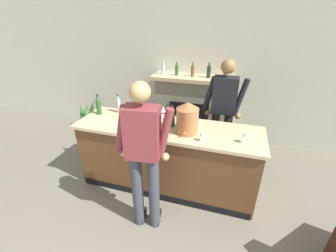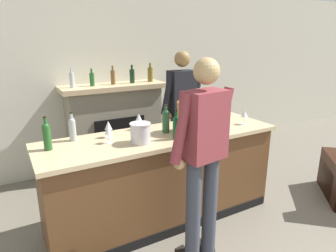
{
  "view_description": "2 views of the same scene",
  "coord_description": "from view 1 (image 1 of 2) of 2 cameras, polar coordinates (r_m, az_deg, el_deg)",
  "views": [
    {
      "loc": [
        0.71,
        0.19,
        2.4
      ],
      "look_at": [
        -0.14,
        2.97,
        0.93
      ],
      "focal_mm": 24.0,
      "sensor_mm": 36.0,
      "label": 1
    },
    {
      "loc": [
        -1.53,
        0.16,
        1.99
      ],
      "look_at": [
        0.12,
        3.08,
        0.99
      ],
      "focal_mm": 32.0,
      "sensor_mm": 36.0,
      "label": 2
    }
  ],
  "objects": [
    {
      "name": "wall_back_panel",
      "position": [
        4.61,
        8.0,
        13.64
      ],
      "size": [
        12.0,
        0.07,
        2.75
      ],
      "color": "beige",
      "rests_on": "ground_plane"
    },
    {
      "name": "bar_counter",
      "position": [
        3.33,
        -0.22,
        -7.88
      ],
      "size": [
        2.58,
        0.77,
        1.01
      ],
      "color": "brown",
      "rests_on": "ground_plane"
    },
    {
      "name": "fireplace_stone",
      "position": [
        4.59,
        5.89,
        4.54
      ],
      "size": [
        1.54,
        0.52,
        1.61
      ],
      "color": "gray",
      "rests_on": "ground_plane"
    },
    {
      "name": "potted_plant_corner",
      "position": [
        5.45,
        -19.61,
        2.23
      ],
      "size": [
        0.44,
        0.48,
        0.69
      ],
      "color": "brown",
      "rests_on": "ground_plane"
    },
    {
      "name": "person_customer",
      "position": [
        2.45,
        -6.2,
        -7.39
      ],
      "size": [
        0.65,
        0.34,
        1.85
      ],
      "color": "#353B46",
      "rests_on": "ground_plane"
    },
    {
      "name": "person_bartender",
      "position": [
        3.62,
        13.74,
        3.45
      ],
      "size": [
        0.66,
        0.31,
        1.83
      ],
      "color": "#2D2823",
      "rests_on": "ground_plane"
    },
    {
      "name": "copper_dispenser",
      "position": [
        2.85,
        4.94,
        2.13
      ],
      "size": [
        0.29,
        0.33,
        0.42
      ],
      "color": "#B46C3E",
      "rests_on": "bar_counter"
    },
    {
      "name": "ice_bucket_steel",
      "position": [
        3.02,
        -6.69,
        1.21
      ],
      "size": [
        0.2,
        0.2,
        0.2
      ],
      "color": "silver",
      "rests_on": "bar_counter"
    },
    {
      "name": "wine_bottle_cabernet_heavy",
      "position": [
        3.57,
        -17.24,
        4.99
      ],
      "size": [
        0.07,
        0.07,
        0.32
      ],
      "color": "#215722",
      "rests_on": "bar_counter"
    },
    {
      "name": "wine_bottle_riesling_slim",
      "position": [
        3.56,
        -12.46,
        5.33
      ],
      "size": [
        0.07,
        0.07,
        0.29
      ],
      "color": "#A1AAAB",
      "rests_on": "bar_counter"
    },
    {
      "name": "wine_bottle_chardonnay_pale",
      "position": [
        2.83,
        -0.62,
        0.35
      ],
      "size": [
        0.06,
        0.06,
        0.3
      ],
      "color": "#08401C",
      "rests_on": "bar_counter"
    },
    {
      "name": "wine_bottle_merlot_tall",
      "position": [
        3.03,
        1.07,
        2.3
      ],
      "size": [
        0.08,
        0.08,
        0.31
      ],
      "color": "#254E2C",
      "rests_on": "bar_counter"
    },
    {
      "name": "wine_glass_mid_counter",
      "position": [
        3.24,
        -10.04,
        3.2
      ],
      "size": [
        0.07,
        0.07,
        0.17
      ],
      "color": "silver",
      "rests_on": "bar_counter"
    },
    {
      "name": "wine_glass_back_row",
      "position": [
        3.3,
        -1.25,
        4.23
      ],
      "size": [
        0.08,
        0.08,
        0.18
      ],
      "color": "silver",
      "rests_on": "bar_counter"
    },
    {
      "name": "wine_glass_by_dispenser",
      "position": [
        2.72,
        8.82,
        -1.99
      ],
      "size": [
        0.07,
        0.07,
        0.15
      ],
      "color": "silver",
      "rests_on": "bar_counter"
    },
    {
      "name": "wine_glass_front_left",
      "position": [
        3.35,
        -7.99,
        4.17
      ],
      "size": [
        0.08,
        0.08,
        0.17
      ],
      "color": "silver",
      "rests_on": "bar_counter"
    },
    {
      "name": "wine_glass_near_bucket",
      "position": [
        2.8,
        19.23,
        -2.03
      ],
      "size": [
        0.08,
        0.08,
        0.16
      ],
      "color": "silver",
      "rests_on": "bar_counter"
    }
  ]
}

